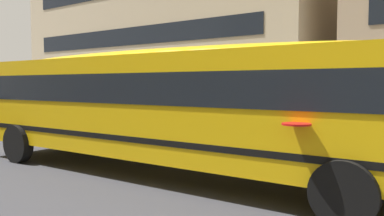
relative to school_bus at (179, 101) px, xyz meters
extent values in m
plane|color=#38383D|center=(2.18, 1.43, -1.75)|extent=(400.00, 400.00, 0.00)
cube|color=gray|center=(2.18, 8.96, -1.74)|extent=(120.00, 3.00, 0.01)
cube|color=silver|center=(2.18, 1.43, -1.74)|extent=(110.00, 0.16, 0.01)
cube|color=yellow|center=(-0.25, -0.01, -0.11)|extent=(11.30, 2.87, 2.25)
cube|color=black|center=(-5.95, -0.17, -1.05)|extent=(0.28, 2.56, 0.37)
cube|color=black|center=(-0.25, -0.01, 0.29)|extent=(10.62, 2.89, 0.65)
cube|color=black|center=(-0.25, -0.01, -0.78)|extent=(11.32, 2.90, 0.12)
ellipsoid|color=yellow|center=(-0.25, -0.01, 1.01)|extent=(10.84, 2.65, 0.37)
cylinder|color=red|center=(3.38, -1.36, -0.23)|extent=(0.46, 0.46, 0.03)
cylinder|color=black|center=(3.97, 1.39, -1.24)|extent=(1.03, 0.31, 1.02)
cylinder|color=black|center=(4.05, -1.16, -1.24)|extent=(1.03, 0.31, 1.02)
cylinder|color=black|center=(-4.56, 1.15, -1.24)|extent=(1.03, 0.31, 1.02)
cylinder|color=black|center=(-4.48, -1.40, -1.24)|extent=(1.03, 0.31, 1.02)
cube|color=black|center=(-9.56, 6.34, -1.10)|extent=(3.91, 1.72, 0.70)
cube|color=black|center=(-9.71, 6.34, -0.43)|extent=(2.21, 1.57, 0.64)
cylinder|color=black|center=(-8.26, 7.19, -1.45)|extent=(0.60, 0.18, 0.60)
cylinder|color=black|center=(-8.26, 5.49, -1.45)|extent=(0.60, 0.18, 0.60)
cylinder|color=black|center=(-10.86, 7.18, -1.45)|extent=(0.60, 0.18, 0.60)
cylinder|color=black|center=(-10.86, 5.48, -1.45)|extent=(0.60, 0.18, 0.60)
cube|color=#C6B28E|center=(-12.23, 15.18, 4.65)|extent=(21.92, 9.45, 12.80)
cube|color=black|center=(-12.23, 10.44, 0.17)|extent=(18.42, 0.04, 1.10)
cube|color=black|center=(-12.23, 10.44, 3.37)|extent=(18.42, 0.04, 1.10)
camera|label=1|loc=(5.64, -7.10, 0.38)|focal=36.71mm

